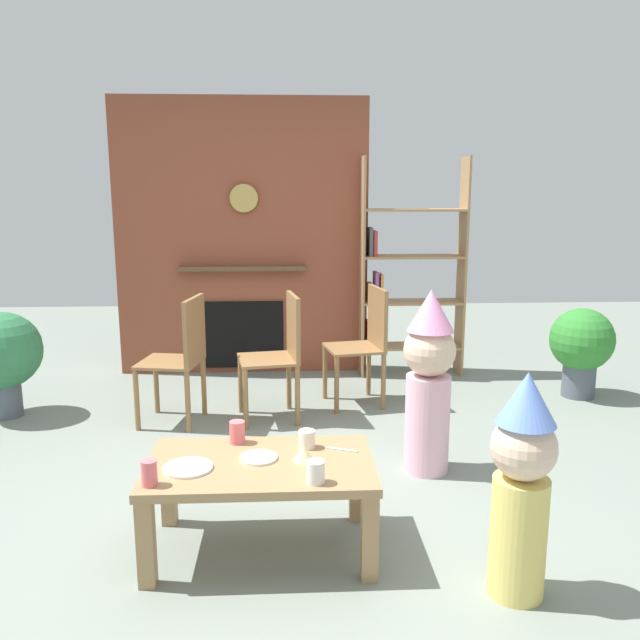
{
  "coord_description": "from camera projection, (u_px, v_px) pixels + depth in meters",
  "views": [
    {
      "loc": [
        -0.03,
        -3.16,
        1.61
      ],
      "look_at": [
        0.15,
        0.4,
        0.9
      ],
      "focal_mm": 36.29,
      "sensor_mm": 36.0,
      "label": 1
    }
  ],
  "objects": [
    {
      "name": "potted_plant_tall",
      "position": [
        582.0,
        344.0,
        5.08
      ],
      "size": [
        0.49,
        0.49,
        0.71
      ],
      "color": "#4C5660",
      "rests_on": "ground_plane"
    },
    {
      "name": "brick_fireplace_feature",
      "position": [
        243.0,
        239.0,
        5.71
      ],
      "size": [
        2.2,
        0.28,
        2.4
      ],
      "color": "brown",
      "rests_on": "ground_plane"
    },
    {
      "name": "paper_cup_far_left",
      "position": [
        237.0,
        432.0,
        3.09
      ],
      "size": [
        0.07,
        0.07,
        0.11
      ],
      "primitive_type": "cylinder",
      "color": "#E5666B",
      "rests_on": "coffee_table"
    },
    {
      "name": "coffee_table",
      "position": [
        261.0,
        476.0,
        2.9
      ],
      "size": [
        1.01,
        0.6,
        0.43
      ],
      "color": "#9E7A51",
      "rests_on": "ground_plane"
    },
    {
      "name": "paper_cup_center",
      "position": [
        307.0,
        439.0,
        3.03
      ],
      "size": [
        0.08,
        0.08,
        0.09
      ],
      "primitive_type": "cylinder",
      "color": "silver",
      "rests_on": "coffee_table"
    },
    {
      "name": "birthday_cake_slice",
      "position": [
        304.0,
        454.0,
        2.89
      ],
      "size": [
        0.1,
        0.1,
        0.06
      ],
      "primitive_type": "cone",
      "color": "#EAC68C",
      "rests_on": "coffee_table"
    },
    {
      "name": "child_in_pink",
      "position": [
        429.0,
        377.0,
        3.69
      ],
      "size": [
        0.3,
        0.3,
        1.08
      ],
      "rotation": [
        0.0,
        0.0,
        -2.43
      ],
      "color": "#EAB2C6",
      "rests_on": "ground_plane"
    },
    {
      "name": "dining_chair_middle",
      "position": [
        281.0,
        349.0,
        4.58
      ],
      "size": [
        0.46,
        0.46,
        0.9
      ],
      "rotation": [
        0.0,
        0.0,
        3.31
      ],
      "color": "olive",
      "rests_on": "ground_plane"
    },
    {
      "name": "child_with_cone_hat",
      "position": [
        522.0,
        480.0,
        2.54
      ],
      "size": [
        0.26,
        0.26,
        0.94
      ],
      "rotation": [
        0.0,
        0.0,
        2.79
      ],
      "color": "#E0CC66",
      "rests_on": "ground_plane"
    },
    {
      "name": "ground_plane",
      "position": [
        296.0,
        501.0,
        3.42
      ],
      "size": [
        12.0,
        12.0,
        0.0
      ],
      "primitive_type": "plane",
      "color": "gray"
    },
    {
      "name": "paper_plate_front",
      "position": [
        259.0,
        458.0,
        2.91
      ],
      "size": [
        0.17,
        0.17,
        0.01
      ],
      "primitive_type": "cylinder",
      "color": "white",
      "rests_on": "coffee_table"
    },
    {
      "name": "paper_plate_rear",
      "position": [
        188.0,
        468.0,
        2.81
      ],
      "size": [
        0.22,
        0.22,
        0.01
      ],
      "primitive_type": "cylinder",
      "color": "white",
      "rests_on": "coffee_table"
    },
    {
      "name": "table_fork",
      "position": [
        342.0,
        450.0,
        3.01
      ],
      "size": [
        0.15,
        0.07,
        0.01
      ],
      "primitive_type": "cube",
      "rotation": [
        0.0,
        0.0,
        2.76
      ],
      "color": "silver",
      "rests_on": "coffee_table"
    },
    {
      "name": "dining_chair_left",
      "position": [
        182.0,
        353.0,
        4.48
      ],
      "size": [
        0.46,
        0.46,
        0.9
      ],
      "rotation": [
        0.0,
        0.0,
        2.97
      ],
      "color": "olive",
      "rests_on": "ground_plane"
    },
    {
      "name": "paper_cup_near_right",
      "position": [
        316.0,
        472.0,
        2.67
      ],
      "size": [
        0.08,
        0.08,
        0.1
      ],
      "primitive_type": "cylinder",
      "color": "silver",
      "rests_on": "coffee_table"
    },
    {
      "name": "bookshelf",
      "position": [
        404.0,
        277.0,
        5.65
      ],
      "size": [
        0.9,
        0.28,
        1.9
      ],
      "color": "#9E7A51",
      "rests_on": "ground_plane"
    },
    {
      "name": "potted_plant_short",
      "position": [
        3.0,
        353.0,
        4.62
      ],
      "size": [
        0.55,
        0.55,
        0.77
      ],
      "color": "#4C5660",
      "rests_on": "ground_plane"
    },
    {
      "name": "paper_cup_near_left",
      "position": [
        149.0,
        473.0,
        2.64
      ],
      "size": [
        0.07,
        0.07,
        0.11
      ],
      "primitive_type": "cylinder",
      "color": "#E5666B",
      "rests_on": "coffee_table"
    },
    {
      "name": "dining_chair_right",
      "position": [
        365.0,
        339.0,
        4.9
      ],
      "size": [
        0.47,
        0.47,
        0.9
      ],
      "rotation": [
        0.0,
        0.0,
        3.33
      ],
      "color": "olive",
      "rests_on": "ground_plane"
    }
  ]
}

